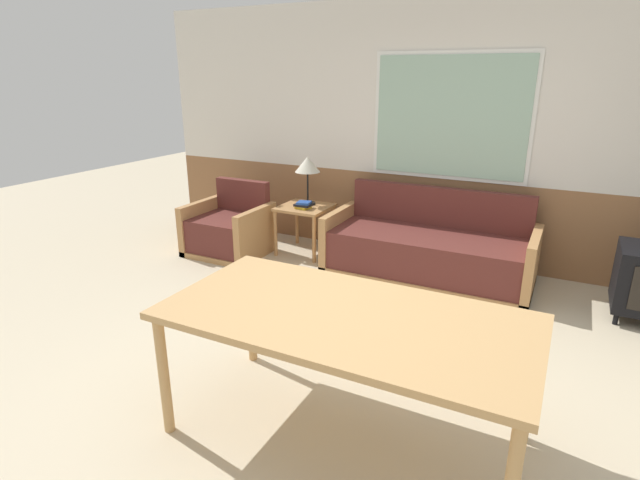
% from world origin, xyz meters
% --- Properties ---
extents(ground_plane, '(16.00, 16.00, 0.00)m').
position_xyz_m(ground_plane, '(0.00, 0.00, 0.00)').
color(ground_plane, beige).
extents(wall_back, '(7.20, 0.09, 2.70)m').
position_xyz_m(wall_back, '(-0.00, 2.63, 1.36)').
color(wall_back, '#8E603D').
rests_on(wall_back, ground_plane).
extents(couch, '(2.04, 0.83, 0.85)m').
position_xyz_m(couch, '(-0.06, 2.08, 0.27)').
color(couch, '#B27F4C').
rests_on(couch, ground_plane).
extents(armchair, '(0.85, 0.73, 0.80)m').
position_xyz_m(armchair, '(-2.26, 1.73, 0.26)').
color(armchair, '#B27F4C').
rests_on(armchair, ground_plane).
extents(side_table, '(0.55, 0.55, 0.55)m').
position_xyz_m(side_table, '(-1.50, 2.13, 0.46)').
color(side_table, '#B27F4C').
rests_on(side_table, ground_plane).
extents(table_lamp, '(0.28, 0.28, 0.54)m').
position_xyz_m(table_lamp, '(-1.51, 2.23, 0.98)').
color(table_lamp, black).
rests_on(table_lamp, side_table).
extents(book_stack, '(0.18, 0.16, 0.08)m').
position_xyz_m(book_stack, '(-1.46, 2.04, 0.59)').
color(book_stack, gold).
rests_on(book_stack, side_table).
extents(dining_table, '(1.96, 0.97, 0.77)m').
position_xyz_m(dining_table, '(0.17, -0.46, 0.70)').
color(dining_table, tan).
rests_on(dining_table, ground_plane).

